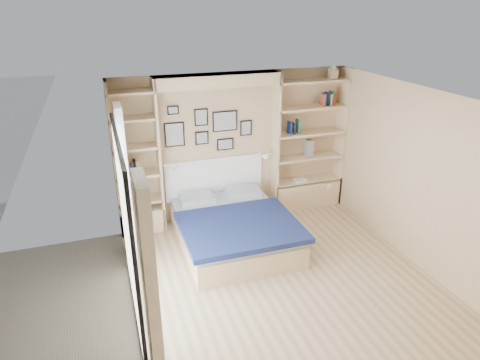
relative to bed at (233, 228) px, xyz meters
name	(u,v)px	position (x,y,z in m)	size (l,w,h in m)	color
ground	(284,282)	(0.35, -1.19, -0.28)	(4.50, 4.50, 0.00)	tan
room_shell	(224,173)	(-0.04, 0.33, 0.80)	(4.50, 4.50, 4.50)	tan
bed	(233,228)	(0.00, 0.00, 0.00)	(1.72, 2.11, 1.07)	beige
photo_gallery	(207,128)	(-0.10, 1.03, 1.33)	(1.48, 0.02, 0.82)	black
reading_lamps	(221,161)	(0.05, 0.81, 0.83)	(1.92, 0.12, 0.15)	silver
shelf_decor	(298,117)	(1.46, 0.88, 1.43)	(3.56, 0.23, 2.03)	navy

